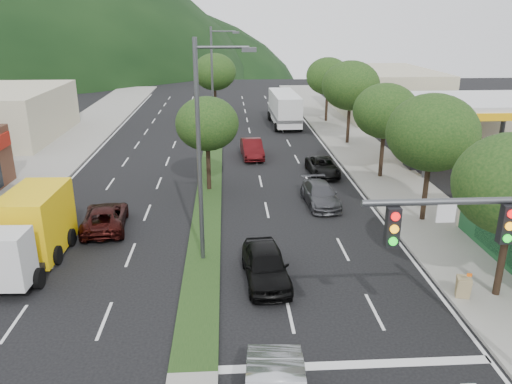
{
  "coord_description": "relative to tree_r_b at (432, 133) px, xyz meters",
  "views": [
    {
      "loc": [
        1.23,
        -13.11,
        10.74
      ],
      "look_at": [
        2.63,
        10.33,
        2.51
      ],
      "focal_mm": 35.0,
      "sensor_mm": 36.0,
      "label": 1
    }
  ],
  "objects": [
    {
      "name": "tree_r_b",
      "position": [
        0.0,
        0.0,
        0.0
      ],
      "size": [
        4.8,
        4.8,
        6.94
      ],
      "color": "black",
      "rests_on": "sidewalk_right"
    },
    {
      "name": "tree_med_far",
      "position": [
        -12.0,
        32.0,
        -0.03
      ],
      "size": [
        4.8,
        4.8,
        6.94
      ],
      "color": "black",
      "rests_on": "median"
    },
    {
      "name": "box_truck",
      "position": [
        -19.8,
        -3.66,
        -3.52
      ],
      "size": [
        2.72,
        6.57,
        3.2
      ],
      "rotation": [
        0.0,
        0.0,
        3.11
      ],
      "color": "silver",
      "rests_on": "ground"
    },
    {
      "name": "car_queue_a",
      "position": [
        -9.23,
        -6.13,
        -4.27
      ],
      "size": [
        2.09,
        4.6,
        1.53
      ],
      "primitive_type": "imported",
      "rotation": [
        0.0,
        0.0,
        0.06
      ],
      "color": "black",
      "rests_on": "ground"
    },
    {
      "name": "car_queue_d",
      "position": [
        -3.93,
        8.97,
        -4.43
      ],
      "size": [
        2.03,
        4.37,
        1.21
      ],
      "primitive_type": "imported",
      "rotation": [
        0.0,
        0.0,
        0.0
      ],
      "color": "black",
      "rests_on": "ground"
    },
    {
      "name": "motorhome",
      "position": [
        -4.7,
        26.71,
        -3.25
      ],
      "size": [
        2.93,
        8.79,
        3.35
      ],
      "rotation": [
        0.0,
        0.0,
        0.02
      ],
      "color": "silver",
      "rests_on": "ground"
    },
    {
      "name": "median",
      "position": [
        -12.0,
        16.0,
        -4.98
      ],
      "size": [
        1.6,
        56.0,
        0.12
      ],
      "primitive_type": "cube",
      "color": "#193212",
      "rests_on": "ground"
    },
    {
      "name": "tree_r_e",
      "position": [
        0.0,
        28.0,
        -0.14
      ],
      "size": [
        4.6,
        4.6,
        6.71
      ],
      "color": "black",
      "rests_on": "sidewalk_right"
    },
    {
      "name": "tree_med_near",
      "position": [
        -12.0,
        6.0,
        -0.61
      ],
      "size": [
        4.0,
        4.0,
        6.02
      ],
      "color": "black",
      "rests_on": "median"
    },
    {
      "name": "gas_canopy",
      "position": [
        7.0,
        10.0,
        -0.39
      ],
      "size": [
        12.2,
        8.2,
        5.25
      ],
      "color": "silver",
      "rests_on": "ground"
    },
    {
      "name": "tree_r_c",
      "position": [
        0.0,
        8.0,
        -0.29
      ],
      "size": [
        4.4,
        4.4,
        6.48
      ],
      "color": "black",
      "rests_on": "sidewalk_right"
    },
    {
      "name": "ground",
      "position": [
        -12.0,
        -12.0,
        -5.04
      ],
      "size": [
        160.0,
        160.0,
        0.0
      ],
      "primitive_type": "plane",
      "color": "black",
      "rests_on": "ground"
    },
    {
      "name": "tree_r_d",
      "position": [
        0.0,
        18.0,
        0.14
      ],
      "size": [
        5.0,
        5.0,
        7.17
      ],
      "color": "black",
      "rests_on": "sidewalk_right"
    },
    {
      "name": "streetlight_mid",
      "position": [
        -11.79,
        21.0,
        0.55
      ],
      "size": [
        2.6,
        0.25,
        10.0
      ],
      "color": "#47494C",
      "rests_on": "ground"
    },
    {
      "name": "suv_maroon",
      "position": [
        -17.37,
        0.04,
        -4.38
      ],
      "size": [
        2.68,
        4.93,
        1.31
      ],
      "primitive_type": "imported",
      "rotation": [
        0.0,
        0.0,
        3.25
      ],
      "color": "black",
      "rests_on": "ground"
    },
    {
      "name": "car_queue_b",
      "position": [
        -5.2,
        2.96,
        -4.39
      ],
      "size": [
        2.07,
        4.56,
        1.29
      ],
      "primitive_type": "imported",
      "rotation": [
        0.0,
        0.0,
        0.06
      ],
      "color": "#434347",
      "rests_on": "ground"
    },
    {
      "name": "sidewalk_right",
      "position": [
        0.5,
        13.0,
        -4.96
      ],
      "size": [
        5.0,
        90.0,
        0.15
      ],
      "primitive_type": "cube",
      "color": "gray",
      "rests_on": "ground"
    },
    {
      "name": "bldg_left_far",
      "position": [
        -31.0,
        22.0,
        -2.74
      ],
      "size": [
        9.0,
        14.0,
        4.6
      ],
      "primitive_type": "cube",
      "color": "beige",
      "rests_on": "ground"
    },
    {
      "name": "sidewalk_left",
      "position": [
        -25.0,
        13.0,
        -4.96
      ],
      "size": [
        6.0,
        90.0,
        0.15
      ],
      "primitive_type": "cube",
      "color": "gray",
      "rests_on": "ground"
    },
    {
      "name": "car_queue_c",
      "position": [
        -8.77,
        13.97,
        -4.3
      ],
      "size": [
        1.83,
        4.58,
        1.48
      ],
      "primitive_type": "imported",
      "rotation": [
        0.0,
        0.0,
        0.06
      ],
      "color": "#440B0D",
      "rests_on": "ground"
    },
    {
      "name": "bldg_right_far",
      "position": [
        7.5,
        32.0,
        -2.44
      ],
      "size": [
        10.0,
        16.0,
        5.2
      ],
      "primitive_type": "cube",
      "color": "beige",
      "rests_on": "ground"
    },
    {
      "name": "a_frame_sign",
      "position": [
        -1.5,
        -8.19,
        -4.35
      ],
      "size": [
        0.68,
        0.74,
        1.2
      ],
      "rotation": [
        0.0,
        0.0,
        -0.28
      ],
      "color": "tan",
      "rests_on": "sidewalk_right"
    },
    {
      "name": "streetlight_near",
      "position": [
        -11.79,
        -4.0,
        0.55
      ],
      "size": [
        2.6,
        0.25,
        10.0
      ],
      "color": "#47494C",
      "rests_on": "ground"
    }
  ]
}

